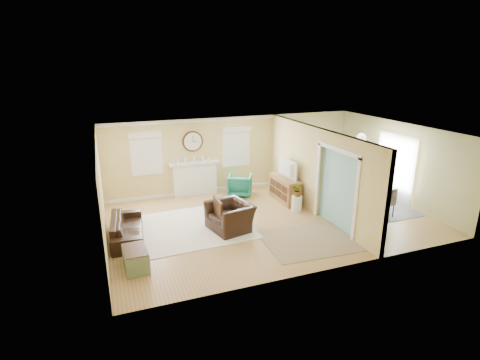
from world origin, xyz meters
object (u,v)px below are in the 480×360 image
sofa (127,228)px  dining_table (360,195)px  eames_chair (230,217)px  green_chair (240,185)px  credenza (285,189)px

sofa → dining_table: bearing=-85.6°
eames_chair → green_chair: eames_chair is taller
sofa → green_chair: bearing=-57.0°
credenza → dining_table: bearing=-27.1°
sofa → dining_table: sofa is taller
dining_table → credenza: bearing=51.7°
green_chair → dining_table: bearing=173.4°
eames_chair → dining_table: size_ratio=0.70×
eames_chair → credenza: 2.84m
green_chair → dining_table: size_ratio=0.48×
eames_chair → dining_table: (4.58, 0.38, -0.09)m
green_chair → eames_chair: bearing=90.1°
eames_chair → dining_table: bearing=81.9°
green_chair → credenza: 1.58m
eames_chair → dining_table: eames_chair is taller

